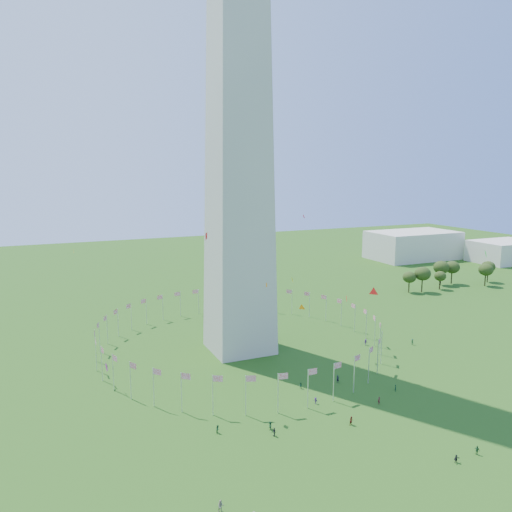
% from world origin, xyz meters
% --- Properties ---
extents(ground, '(600.00, 600.00, 0.00)m').
position_xyz_m(ground, '(0.00, 0.00, 0.00)').
color(ground, '#1D4510').
rests_on(ground, ground).
extents(washington_monument, '(16.80, 16.80, 169.00)m').
position_xyz_m(washington_monument, '(0.00, 50.00, 84.50)').
color(washington_monument, '#BCB7A7').
rests_on(washington_monument, ground).
extents(flag_ring, '(80.24, 80.24, 9.00)m').
position_xyz_m(flag_ring, '(-0.00, 50.00, 4.50)').
color(flag_ring, silver).
rests_on(flag_ring, ground).
extents(gov_building_east_a, '(50.00, 30.00, 16.00)m').
position_xyz_m(gov_building_east_a, '(150.00, 150.00, 8.00)').
color(gov_building_east_a, beige).
rests_on(gov_building_east_a, ground).
extents(gov_building_east_b, '(35.00, 25.00, 12.00)m').
position_xyz_m(gov_building_east_b, '(190.00, 120.00, 6.00)').
color(gov_building_east_b, beige).
rests_on(gov_building_east_b, ground).
extents(crowd, '(84.83, 73.11, 1.99)m').
position_xyz_m(crowd, '(7.03, 2.30, 0.87)').
color(crowd, '#1A4323').
rests_on(crowd, ground).
extents(kites_aloft, '(116.10, 72.20, 34.28)m').
position_xyz_m(kites_aloft, '(12.89, 25.09, 20.43)').
color(kites_aloft, red).
rests_on(kites_aloft, ground).
extents(tree_line_east, '(53.10, 16.14, 10.90)m').
position_xyz_m(tree_line_east, '(115.04, 85.51, 5.04)').
color(tree_line_east, '#314818').
rests_on(tree_line_east, ground).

